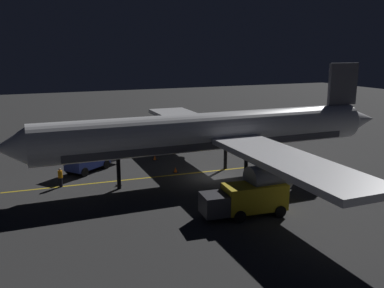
{
  "coord_description": "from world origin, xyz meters",
  "views": [
    {
      "loc": [
        -34.59,
        16.81,
        12.14
      ],
      "look_at": [
        0.0,
        2.0,
        3.5
      ],
      "focal_mm": 38.59,
      "sensor_mm": 36.0,
      "label": 1
    }
  ],
  "objects_px": {
    "ground_crew_worker": "(60,177)",
    "traffic_cone_near_right": "(119,183)",
    "traffic_cone_near_left": "(155,158)",
    "airliner": "(217,133)",
    "traffic_cone_under_wing": "(175,170)",
    "catering_truck": "(247,200)",
    "baggage_truck": "(92,158)"
  },
  "relations": [
    {
      "from": "ground_crew_worker",
      "to": "traffic_cone_near_right",
      "type": "distance_m",
      "value": 5.23
    },
    {
      "from": "traffic_cone_near_left",
      "to": "airliner",
      "type": "bearing_deg",
      "value": -156.34
    },
    {
      "from": "ground_crew_worker",
      "to": "traffic_cone_under_wing",
      "type": "distance_m",
      "value": 11.17
    },
    {
      "from": "airliner",
      "to": "traffic_cone_under_wing",
      "type": "bearing_deg",
      "value": 47.86
    },
    {
      "from": "catering_truck",
      "to": "ground_crew_worker",
      "type": "bearing_deg",
      "value": 44.19
    },
    {
      "from": "airliner",
      "to": "ground_crew_worker",
      "type": "xyz_separation_m",
      "value": [
        2.79,
        14.36,
        -3.46
      ]
    },
    {
      "from": "airliner",
      "to": "catering_truck",
      "type": "relative_size",
      "value": 5.93
    },
    {
      "from": "baggage_truck",
      "to": "traffic_cone_near_right",
      "type": "bearing_deg",
      "value": -167.82
    },
    {
      "from": "airliner",
      "to": "ground_crew_worker",
      "type": "bearing_deg",
      "value": 79.01
    },
    {
      "from": "traffic_cone_near_left",
      "to": "baggage_truck",
      "type": "bearing_deg",
      "value": 98.74
    },
    {
      "from": "baggage_truck",
      "to": "traffic_cone_under_wing",
      "type": "relative_size",
      "value": 11.43
    },
    {
      "from": "traffic_cone_near_left",
      "to": "traffic_cone_under_wing",
      "type": "distance_m",
      "value": 5.39
    },
    {
      "from": "ground_crew_worker",
      "to": "traffic_cone_near_left",
      "type": "distance_m",
      "value": 12.07
    },
    {
      "from": "traffic_cone_under_wing",
      "to": "catering_truck",
      "type": "bearing_deg",
      "value": -175.83
    },
    {
      "from": "baggage_truck",
      "to": "ground_crew_worker",
      "type": "height_order",
      "value": "baggage_truck"
    },
    {
      "from": "ground_crew_worker",
      "to": "traffic_cone_near_left",
      "type": "relative_size",
      "value": 3.16
    },
    {
      "from": "airliner",
      "to": "traffic_cone_near_right",
      "type": "height_order",
      "value": "airliner"
    },
    {
      "from": "baggage_truck",
      "to": "traffic_cone_near_right",
      "type": "distance_m",
      "value": 6.33
    },
    {
      "from": "ground_crew_worker",
      "to": "traffic_cone_under_wing",
      "type": "relative_size",
      "value": 3.16
    },
    {
      "from": "catering_truck",
      "to": "traffic_cone_under_wing",
      "type": "distance_m",
      "value": 12.6
    },
    {
      "from": "airliner",
      "to": "ground_crew_worker",
      "type": "relative_size",
      "value": 22.46
    },
    {
      "from": "catering_truck",
      "to": "traffic_cone_under_wing",
      "type": "bearing_deg",
      "value": 4.17
    },
    {
      "from": "baggage_truck",
      "to": "ground_crew_worker",
      "type": "distance_m",
      "value": 5.68
    },
    {
      "from": "catering_truck",
      "to": "traffic_cone_near_left",
      "type": "xyz_separation_m",
      "value": [
        17.9,
        1.33,
        -1.01
      ]
    },
    {
      "from": "traffic_cone_near_left",
      "to": "traffic_cone_under_wing",
      "type": "height_order",
      "value": "same"
    },
    {
      "from": "airliner",
      "to": "traffic_cone_near_right",
      "type": "xyz_separation_m",
      "value": [
        1.07,
        9.46,
        -4.1
      ]
    },
    {
      "from": "baggage_truck",
      "to": "traffic_cone_under_wing",
      "type": "bearing_deg",
      "value": -119.46
    },
    {
      "from": "baggage_truck",
      "to": "traffic_cone_near_right",
      "type": "height_order",
      "value": "baggage_truck"
    },
    {
      "from": "traffic_cone_near_right",
      "to": "traffic_cone_under_wing",
      "type": "relative_size",
      "value": 1.0
    },
    {
      "from": "baggage_truck",
      "to": "ground_crew_worker",
      "type": "bearing_deg",
      "value": 140.8
    },
    {
      "from": "ground_crew_worker",
      "to": "traffic_cone_near_left",
      "type": "xyz_separation_m",
      "value": [
        5.49,
        -10.73,
        -0.64
      ]
    },
    {
      "from": "catering_truck",
      "to": "ground_crew_worker",
      "type": "height_order",
      "value": "catering_truck"
    }
  ]
}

